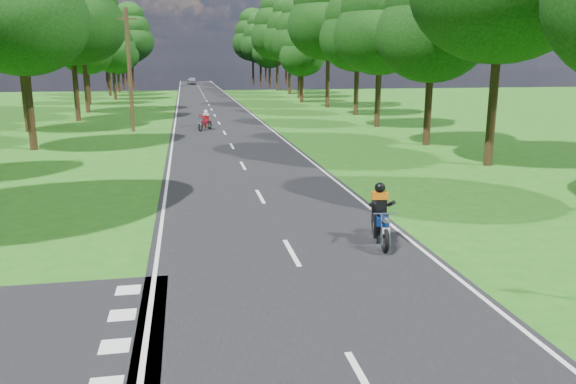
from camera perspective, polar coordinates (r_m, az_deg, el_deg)
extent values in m
plane|color=#1C5C15|center=(12.27, 2.12, -9.31)|extent=(160.00, 160.00, 0.00)
cube|color=black|center=(61.29, -8.05, 8.75)|extent=(7.00, 140.00, 0.02)
cube|color=silver|center=(14.09, 0.38, -6.15)|extent=(0.12, 2.00, 0.01)
cube|color=silver|center=(19.78, -2.84, -0.45)|extent=(0.12, 2.00, 0.01)
cube|color=silver|center=(25.61, -4.60, 2.69)|extent=(0.12, 2.00, 0.01)
cube|color=silver|center=(31.51, -5.71, 4.66)|extent=(0.12, 2.00, 0.01)
cube|color=silver|center=(37.44, -6.47, 6.00)|extent=(0.12, 2.00, 0.01)
cube|color=silver|center=(43.39, -7.02, 6.98)|extent=(0.12, 2.00, 0.01)
cube|color=silver|center=(49.35, -7.45, 7.72)|extent=(0.12, 2.00, 0.01)
cube|color=silver|center=(55.32, -7.78, 8.30)|extent=(0.12, 2.00, 0.01)
cube|color=silver|center=(61.29, -8.05, 8.77)|extent=(0.12, 2.00, 0.01)
cube|color=silver|center=(67.27, -8.27, 9.15)|extent=(0.12, 2.00, 0.01)
cube|color=silver|center=(73.25, -8.45, 9.47)|extent=(0.12, 2.00, 0.01)
cube|color=silver|center=(79.24, -8.61, 9.75)|extent=(0.12, 2.00, 0.01)
cube|color=silver|center=(85.23, -8.75, 9.98)|extent=(0.12, 2.00, 0.01)
cube|color=silver|center=(91.22, -8.87, 10.18)|extent=(0.12, 2.00, 0.01)
cube|color=silver|center=(97.21, -8.97, 10.36)|extent=(0.12, 2.00, 0.01)
cube|color=silver|center=(103.20, -9.06, 10.52)|extent=(0.12, 2.00, 0.01)
cube|color=silver|center=(109.19, -9.14, 10.66)|extent=(0.12, 2.00, 0.01)
cube|color=silver|center=(115.18, -9.22, 10.78)|extent=(0.12, 2.00, 0.01)
cube|color=silver|center=(121.18, -9.28, 10.90)|extent=(0.12, 2.00, 0.01)
cube|color=silver|center=(127.17, -9.34, 11.00)|extent=(0.12, 2.00, 0.01)
cube|color=silver|center=(61.25, -11.17, 8.65)|extent=(0.10, 140.00, 0.01)
cube|color=silver|center=(61.51, -4.94, 8.86)|extent=(0.10, 140.00, 0.01)
cube|color=silver|center=(10.20, -17.18, -14.73)|extent=(0.50, 0.50, 0.01)
cube|color=silver|center=(11.27, -16.48, -11.89)|extent=(0.50, 0.50, 0.01)
cube|color=silver|center=(12.36, -15.92, -9.55)|extent=(0.50, 0.50, 0.01)
cylinder|color=black|center=(32.95, -24.71, 7.28)|extent=(0.40, 0.40, 3.91)
ellipsoid|color=black|center=(32.90, -25.55, 15.64)|extent=(6.85, 6.85, 5.82)
cylinder|color=black|center=(41.68, -25.09, 8.18)|extent=(0.40, 0.40, 3.79)
ellipsoid|color=black|center=(41.63, -25.73, 14.57)|extent=(6.64, 6.64, 5.64)
ellipsoid|color=black|center=(41.75, -26.00, 17.09)|extent=(5.69, 5.69, 4.84)
cylinder|color=black|center=(47.47, -20.70, 9.36)|extent=(0.40, 0.40, 4.32)
ellipsoid|color=black|center=(47.48, -21.24, 15.76)|extent=(7.56, 7.56, 6.42)
cylinder|color=black|center=(54.92, -19.80, 9.90)|extent=(0.40, 0.40, 4.40)
ellipsoid|color=black|center=(54.94, -20.25, 15.54)|extent=(7.71, 7.71, 6.55)
ellipsoid|color=black|center=(55.10, -20.44, 17.76)|extent=(6.60, 6.60, 5.61)
cylinder|color=black|center=(64.72, -19.59, 9.77)|extent=(0.40, 0.40, 3.20)
ellipsoid|color=black|center=(64.65, -19.87, 13.25)|extent=(5.60, 5.60, 4.76)
ellipsoid|color=black|center=(64.68, -19.98, 14.63)|extent=(4.80, 4.80, 4.08)
ellipsoid|color=black|center=(64.76, -20.09, 16.01)|extent=(3.60, 3.60, 3.06)
cylinder|color=black|center=(71.76, -17.19, 10.23)|extent=(0.40, 0.40, 3.22)
ellipsoid|color=black|center=(71.70, -17.41, 13.39)|extent=(5.64, 5.64, 4.79)
ellipsoid|color=black|center=(71.74, -17.50, 14.64)|extent=(4.83, 4.83, 4.11)
ellipsoid|color=black|center=(71.81, -17.59, 15.89)|extent=(3.62, 3.62, 3.08)
cylinder|color=black|center=(79.64, -17.68, 10.58)|extent=(0.40, 0.40, 3.61)
ellipsoid|color=black|center=(79.60, -17.91, 13.77)|extent=(6.31, 6.31, 5.37)
ellipsoid|color=black|center=(79.65, -18.00, 15.03)|extent=(5.41, 5.41, 4.60)
ellipsoid|color=black|center=(79.75, -18.10, 16.29)|extent=(4.06, 4.06, 3.45)
cylinder|color=black|center=(87.38, -16.79, 10.52)|extent=(0.40, 0.40, 2.67)
ellipsoid|color=black|center=(87.32, -16.94, 12.66)|extent=(4.67, 4.67, 3.97)
ellipsoid|color=black|center=(87.32, -17.00, 13.52)|extent=(4.00, 4.00, 3.40)
ellipsoid|color=black|center=(87.35, -17.06, 14.37)|extent=(3.00, 3.00, 2.55)
cylinder|color=black|center=(96.50, -16.36, 10.88)|extent=(0.40, 0.40, 3.09)
ellipsoid|color=black|center=(96.45, -16.51, 13.13)|extent=(5.40, 5.40, 4.59)
ellipsoid|color=black|center=(96.48, -16.57, 14.02)|extent=(4.63, 4.63, 3.93)
ellipsoid|color=black|center=(96.52, -16.63, 14.91)|extent=(3.47, 3.47, 2.95)
cylinder|color=black|center=(102.88, -15.49, 11.44)|extent=(0.40, 0.40, 4.48)
ellipsoid|color=black|center=(102.89, -15.68, 14.50)|extent=(7.84, 7.84, 6.66)
ellipsoid|color=black|center=(102.98, -15.76, 15.71)|extent=(6.72, 6.72, 5.71)
ellipsoid|color=black|center=(103.12, -15.84, 16.92)|extent=(5.04, 5.04, 4.28)
cylinder|color=black|center=(111.92, -15.63, 11.44)|extent=(0.40, 0.40, 4.09)
ellipsoid|color=black|center=(111.91, -15.80, 14.02)|extent=(7.16, 7.16, 6.09)
ellipsoid|color=black|center=(111.97, -15.86, 15.04)|extent=(6.14, 6.14, 5.22)
ellipsoid|color=black|center=(112.06, -15.93, 16.06)|extent=(4.61, 4.61, 3.92)
cylinder|color=black|center=(27.02, 19.98, 7.33)|extent=(0.40, 0.40, 4.56)
cylinder|color=black|center=(32.76, 14.01, 7.70)|extent=(0.40, 0.40, 3.49)
ellipsoid|color=black|center=(32.65, 14.44, 15.23)|extent=(6.12, 6.12, 5.20)
ellipsoid|color=black|center=(32.77, 14.62, 18.20)|extent=(5.24, 5.24, 4.46)
cylinder|color=black|center=(41.04, 9.10, 9.11)|extent=(0.40, 0.40, 3.69)
ellipsoid|color=black|center=(40.97, 9.34, 15.46)|extent=(6.46, 6.46, 5.49)
ellipsoid|color=black|center=(41.09, 9.44, 17.97)|extent=(5.54, 5.54, 4.71)
cylinder|color=black|center=(49.76, 6.94, 9.92)|extent=(0.40, 0.40, 3.74)
ellipsoid|color=black|center=(49.71, 7.09, 15.23)|extent=(6.55, 6.55, 5.57)
ellipsoid|color=black|center=(49.81, 7.15, 17.32)|extent=(5.62, 5.62, 4.77)
cylinder|color=black|center=(57.60, 4.04, 10.87)|extent=(0.40, 0.40, 4.64)
ellipsoid|color=black|center=(57.65, 4.14, 16.56)|extent=(8.12, 8.12, 6.91)
ellipsoid|color=black|center=(57.83, 4.18, 18.80)|extent=(6.96, 6.96, 5.92)
cylinder|color=black|center=(64.39, 1.41, 10.38)|extent=(0.40, 0.40, 2.91)
ellipsoid|color=black|center=(64.31, 1.43, 13.57)|extent=(5.09, 5.09, 4.33)
ellipsoid|color=black|center=(64.33, 1.43, 14.83)|extent=(4.36, 4.36, 3.71)
ellipsoid|color=black|center=(64.39, 1.44, 16.09)|extent=(3.27, 3.27, 2.78)
cylinder|color=black|center=(71.93, 1.15, 11.07)|extent=(0.40, 0.40, 3.88)
ellipsoid|color=black|center=(71.91, 1.17, 14.87)|extent=(6.78, 6.78, 5.77)
ellipsoid|color=black|center=(71.99, 1.18, 16.38)|extent=(5.81, 5.81, 4.94)
ellipsoid|color=black|center=(72.11, 1.19, 17.88)|extent=(4.36, 4.36, 3.71)
cylinder|color=black|center=(80.30, 0.17, 11.41)|extent=(0.40, 0.40, 4.18)
ellipsoid|color=black|center=(80.30, 0.17, 15.08)|extent=(7.31, 7.31, 6.21)
ellipsoid|color=black|center=(80.39, 0.17, 16.53)|extent=(6.27, 6.27, 5.33)
ellipsoid|color=black|center=(80.53, 0.17, 17.98)|extent=(4.70, 4.70, 4.00)
cylinder|color=black|center=(89.07, -1.09, 11.74)|extent=(0.40, 0.40, 4.63)
ellipsoid|color=black|center=(89.10, -1.11, 15.41)|extent=(8.11, 8.11, 6.89)
ellipsoid|color=black|center=(89.21, -1.11, 16.86)|extent=(6.95, 6.95, 5.91)
ellipsoid|color=black|center=(89.38, -1.12, 18.30)|extent=(5.21, 5.21, 4.43)
cylinder|color=black|center=(96.27, -1.87, 11.47)|extent=(0.40, 0.40, 3.36)
ellipsoid|color=black|center=(96.23, -1.89, 13.94)|extent=(5.88, 5.88, 5.00)
ellipsoid|color=black|center=(96.26, -1.89, 14.91)|extent=(5.04, 5.04, 4.29)
ellipsoid|color=black|center=(96.32, -1.90, 15.89)|extent=(3.78, 3.78, 3.21)
cylinder|color=black|center=(103.34, -2.78, 11.79)|extent=(0.40, 0.40, 4.09)
ellipsoid|color=black|center=(103.33, -2.81, 14.58)|extent=(7.15, 7.15, 6.08)
ellipsoid|color=black|center=(103.40, -2.82, 15.68)|extent=(6.13, 6.13, 5.21)
ellipsoid|color=black|center=(103.50, -2.84, 16.78)|extent=(4.60, 4.60, 3.91)
cylinder|color=black|center=(110.97, -3.56, 11.98)|extent=(0.40, 0.40, 4.48)
ellipsoid|color=black|center=(110.99, -3.60, 14.83)|extent=(7.84, 7.84, 6.66)
ellipsoid|color=black|center=(111.07, -3.62, 15.96)|extent=(6.72, 6.72, 5.71)
ellipsoid|color=black|center=(111.19, -3.63, 17.08)|extent=(5.04, 5.04, 4.28)
cylinder|color=black|center=(121.64, -16.06, 11.47)|extent=(0.40, 0.40, 3.84)
ellipsoid|color=black|center=(121.62, -16.20, 13.69)|extent=(6.72, 6.72, 5.71)
ellipsoid|color=black|center=(121.67, -16.26, 14.57)|extent=(5.76, 5.76, 4.90)
ellipsoid|color=black|center=(121.74, -16.32, 15.45)|extent=(4.32, 4.32, 3.67)
cylinder|color=black|center=(124.32, -2.26, 12.06)|extent=(0.40, 0.40, 4.16)
ellipsoid|color=black|center=(124.32, -2.28, 14.42)|extent=(7.28, 7.28, 6.19)
ellipsoid|color=black|center=(124.38, -2.29, 15.36)|extent=(6.24, 6.24, 5.30)
ellipsoid|color=black|center=(124.47, -2.30, 16.29)|extent=(4.68, 4.68, 3.98)
cylinder|color=black|center=(106.96, -17.90, 11.08)|extent=(0.40, 0.40, 3.52)
ellipsoid|color=black|center=(106.93, -18.07, 13.39)|extent=(6.16, 6.16, 5.24)
ellipsoid|color=black|center=(106.97, -18.13, 14.31)|extent=(5.28, 5.28, 4.49)
ellipsoid|color=black|center=(107.03, -18.20, 15.23)|extent=(3.96, 3.96, 3.37)
cylinder|color=black|center=(110.81, -0.17, 12.01)|extent=(0.40, 0.40, 4.48)
ellipsoid|color=black|center=(110.83, -0.17, 14.86)|extent=(7.84, 7.84, 6.66)
ellipsoid|color=black|center=(110.91, -0.17, 15.99)|extent=(6.72, 6.72, 5.71)
ellipsoid|color=black|center=(111.03, -0.18, 17.11)|extent=(5.04, 5.04, 4.28)
cylinder|color=#382616|center=(39.23, -15.80, 11.75)|extent=(0.26, 0.26, 8.00)
cube|color=#382616|center=(39.31, -16.11, 16.56)|extent=(1.20, 0.10, 0.10)
imported|color=#A5A7AC|center=(112.45, -9.73, 11.08)|extent=(2.00, 4.35, 1.45)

